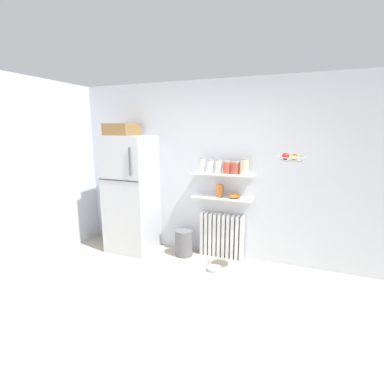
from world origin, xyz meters
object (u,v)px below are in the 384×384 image
at_px(storage_jar_1, 210,166).
at_px(storage_jar_2, 219,166).
at_px(storage_jar_3, 227,167).
at_px(hanging_fruit_basket, 291,158).
at_px(storage_jar_5, 244,167).
at_px(vase, 220,191).
at_px(trash_bin, 184,243).
at_px(pet_food_bowl, 214,269).
at_px(refrigerator, 131,192).
at_px(storage_jar_0, 202,165).
at_px(shelf_bowl, 234,195).
at_px(radiator, 222,236).
at_px(storage_jar_4, 235,168).

distance_m(storage_jar_1, storage_jar_2, 0.12).
distance_m(storage_jar_3, hanging_fruit_basket, 0.98).
bearing_deg(storage_jar_5, vase, -180.00).
height_order(storage_jar_2, hanging_fruit_basket, hanging_fruit_basket).
xyz_separation_m(storage_jar_2, trash_bin, (-0.49, -0.14, -1.19)).
height_order(storage_jar_2, pet_food_bowl, storage_jar_2).
bearing_deg(refrigerator, pet_food_bowl, -9.21).
bearing_deg(storage_jar_1, hanging_fruit_basket, -20.60).
distance_m(storage_jar_0, shelf_bowl, 0.65).
xyz_separation_m(shelf_bowl, hanging_fruit_basket, (0.74, -0.42, 0.61)).
xyz_separation_m(storage_jar_1, pet_food_bowl, (0.22, -0.44, -1.36)).
height_order(vase, trash_bin, vase).
relative_size(radiator, storage_jar_0, 3.11).
relative_size(storage_jar_4, hanging_fruit_basket, 0.56).
relative_size(refrigerator, pet_food_bowl, 10.16).
bearing_deg(storage_jar_4, pet_food_bowl, -108.47).
height_order(refrigerator, pet_food_bowl, refrigerator).
distance_m(storage_jar_3, storage_jar_5, 0.25).
xyz_separation_m(storage_jar_3, hanging_fruit_basket, (0.87, -0.42, 0.21)).
distance_m(storage_jar_2, pet_food_bowl, 1.44).
height_order(storage_jar_3, shelf_bowl, storage_jar_3).
bearing_deg(storage_jar_0, storage_jar_3, 0.00).
bearing_deg(storage_jar_2, storage_jar_5, 0.00).
bearing_deg(vase, storage_jar_3, -0.00).
bearing_deg(pet_food_bowl, refrigerator, 170.79).
xyz_separation_m(storage_jar_1, hanging_fruit_basket, (1.11, -0.42, 0.20)).
bearing_deg(shelf_bowl, trash_bin, -169.20).
bearing_deg(shelf_bowl, hanging_fruit_basket, -29.33).
xyz_separation_m(storage_jar_3, vase, (-0.10, 0.00, -0.34)).
distance_m(shelf_bowl, hanging_fruit_basket, 1.05).
relative_size(storage_jar_2, storage_jar_4, 1.15).
bearing_deg(vase, storage_jar_5, 0.00).
relative_size(trash_bin, pet_food_bowl, 2.06).
distance_m(storage_jar_1, trash_bin, 1.25).
distance_m(storage_jar_0, vase, 0.45).
height_order(storage_jar_0, trash_bin, storage_jar_0).
bearing_deg(pet_food_bowl, storage_jar_3, 86.88).
xyz_separation_m(vase, trash_bin, (-0.51, -0.14, -0.84)).
xyz_separation_m(refrigerator, pet_food_bowl, (1.46, -0.24, -0.92)).
relative_size(shelf_bowl, hanging_fruit_basket, 0.56).
bearing_deg(storage_jar_4, storage_jar_0, -180.00).
height_order(radiator, storage_jar_3, storage_jar_3).
distance_m(storage_jar_3, shelf_bowl, 0.42).
relative_size(storage_jar_0, storage_jar_5, 0.97).
bearing_deg(hanging_fruit_basket, radiator, 154.21).
relative_size(storage_jar_3, storage_jar_4, 1.02).
bearing_deg(storage_jar_5, pet_food_bowl, -121.53).
height_order(storage_jar_4, vase, storage_jar_4).
distance_m(refrigerator, storage_jar_4, 1.68).
relative_size(trash_bin, hanging_fruit_basket, 1.30).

